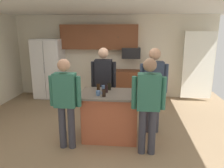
# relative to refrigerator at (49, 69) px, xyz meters

# --- Properties ---
(floor) EXTENTS (7.04, 7.04, 0.00)m
(floor) POSITION_rel_refrigerator_xyz_m (2.00, -2.38, -0.94)
(floor) COLOR #937A5B
(floor) RESTS_ON ground
(ceiling) EXTENTS (7.04, 7.04, 0.00)m
(ceiling) POSITION_rel_refrigerator_xyz_m (2.00, -2.38, 1.66)
(ceiling) COLOR white
(back_wall) EXTENTS (6.40, 0.10, 2.60)m
(back_wall) POSITION_rel_refrigerator_xyz_m (2.00, 0.42, 0.36)
(back_wall) COLOR beige
(back_wall) RESTS_ON ground
(french_door_window_panel) EXTENTS (0.90, 0.06, 2.00)m
(french_door_window_panel) POSITION_rel_refrigerator_xyz_m (4.60, 0.02, 0.16)
(french_door_window_panel) COLOR white
(french_door_window_panel) RESTS_ON ground
(cabinet_run_upper) EXTENTS (2.40, 0.38, 0.75)m
(cabinet_run_upper) POSITION_rel_refrigerator_xyz_m (1.60, 0.22, 0.99)
(cabinet_run_upper) COLOR brown
(cabinet_run_lower) EXTENTS (1.80, 0.63, 0.90)m
(cabinet_run_lower) POSITION_rel_refrigerator_xyz_m (2.60, 0.10, -0.49)
(cabinet_run_lower) COLOR brown
(cabinet_run_lower) RESTS_ON ground
(refrigerator) EXTENTS (0.88, 0.76, 1.87)m
(refrigerator) POSITION_rel_refrigerator_xyz_m (0.00, 0.00, 0.00)
(refrigerator) COLOR white
(refrigerator) RESTS_ON ground
(microwave_over_range) EXTENTS (0.56, 0.40, 0.32)m
(microwave_over_range) POSITION_rel_refrigerator_xyz_m (2.60, 0.12, 0.51)
(microwave_over_range) COLOR black
(kitchen_island) EXTENTS (1.19, 0.83, 0.94)m
(kitchen_island) POSITION_rel_refrigerator_xyz_m (2.25, -2.58, -0.46)
(kitchen_island) COLOR #AD5638
(kitchen_island) RESTS_ON ground
(person_guest_by_door) EXTENTS (0.57, 0.22, 1.66)m
(person_guest_by_door) POSITION_rel_refrigerator_xyz_m (1.49, -3.04, 0.02)
(person_guest_by_door) COLOR #383842
(person_guest_by_door) RESTS_ON ground
(person_guest_left) EXTENTS (0.57, 0.22, 1.70)m
(person_guest_left) POSITION_rel_refrigerator_xyz_m (2.94, -3.10, 0.04)
(person_guest_left) COLOR #383842
(person_guest_left) RESTS_ON ground
(person_guest_right) EXTENTS (0.57, 0.23, 1.76)m
(person_guest_right) POSITION_rel_refrigerator_xyz_m (2.01, -1.84, 0.09)
(person_guest_right) COLOR #383842
(person_guest_right) RESTS_ON ground
(person_host_foreground) EXTENTS (0.57, 0.24, 1.79)m
(person_host_foreground) POSITION_rel_refrigerator_xyz_m (3.09, -2.24, 0.11)
(person_host_foreground) COLOR #383842
(person_host_foreground) RESTS_ON ground
(glass_pilsner) EXTENTS (0.07, 0.07, 0.14)m
(glass_pilsner) POSITION_rel_refrigerator_xyz_m (1.98, -2.44, 0.08)
(glass_pilsner) COLOR black
(glass_pilsner) RESTS_ON kitchen_island
(mug_blue_stoneware) EXTENTS (0.12, 0.08, 0.10)m
(mug_blue_stoneware) POSITION_rel_refrigerator_xyz_m (2.09, -2.38, 0.06)
(mug_blue_stoneware) COLOR #4C6B99
(mug_blue_stoneware) RESTS_ON kitchen_island
(mug_ceramic_white) EXTENTS (0.12, 0.08, 0.09)m
(mug_ceramic_white) POSITION_rel_refrigerator_xyz_m (2.03, -2.77, 0.05)
(mug_ceramic_white) COLOR #4C6B99
(mug_ceramic_white) RESTS_ON kitchen_island
(glass_stout_tall) EXTENTS (0.07, 0.07, 0.15)m
(glass_stout_tall) POSITION_rel_refrigerator_xyz_m (2.16, -2.54, 0.08)
(glass_stout_tall) COLOR black
(glass_stout_tall) RESTS_ON kitchen_island
(tumbler_amber) EXTENTS (0.07, 0.07, 0.14)m
(tumbler_amber) POSITION_rel_refrigerator_xyz_m (2.15, -2.82, 0.08)
(tumbler_amber) COLOR black
(tumbler_amber) RESTS_ON kitchen_island
(glass_short_whisky) EXTENTS (0.07, 0.07, 0.14)m
(glass_short_whisky) POSITION_rel_refrigerator_xyz_m (2.20, -2.36, 0.08)
(glass_short_whisky) COLOR black
(glass_short_whisky) RESTS_ON kitchen_island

